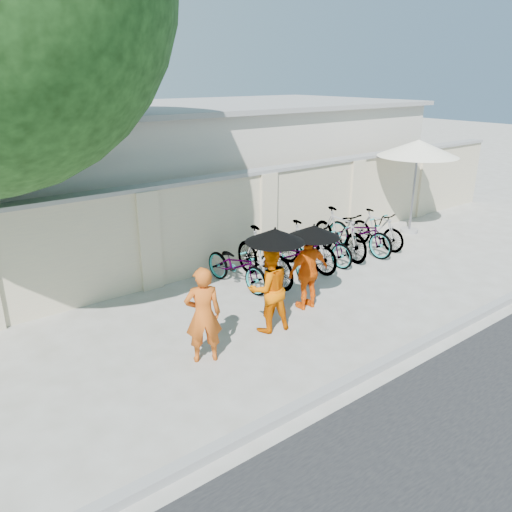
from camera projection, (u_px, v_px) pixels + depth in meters
ground at (289, 331)px, 8.45m from camera, size 80.00×80.00×0.00m
kerb at (367, 372)px, 7.16m from camera, size 40.00×0.16×0.12m
compound_wall at (229, 222)px, 11.06m from camera, size 20.00×0.30×2.00m
building_behind at (181, 167)px, 14.26m from camera, size 14.00×6.00×3.20m
monk_left at (203, 315)px, 7.34m from camera, size 0.65×0.55×1.51m
monk_center at (269, 289)px, 8.25m from camera, size 0.83×0.70×1.50m
parasol_center at (275, 235)px, 7.90m from camera, size 0.96×0.96×0.95m
monk_right at (308, 271)px, 9.06m from camera, size 0.88×0.43×1.45m
parasol_right at (314, 231)px, 8.75m from camera, size 0.93×0.93×0.78m
patio_umbrella at (418, 149)px, 12.96m from camera, size 2.32×2.32×2.50m
bike_0 at (237, 265)px, 10.06m from camera, size 0.80×1.82×0.92m
bike_1 at (264, 256)px, 10.26m from camera, size 0.58×1.92×1.14m
bike_2 at (287, 255)px, 10.61m from camera, size 0.75×1.82×0.93m
bike_3 at (306, 246)px, 10.97m from camera, size 0.64×1.81×1.07m
bike_4 at (323, 243)px, 11.39m from camera, size 0.75×1.77×0.91m
bike_5 at (340, 233)px, 11.73m from camera, size 0.75×1.96×1.15m
bike_6 at (360, 232)px, 12.02m from camera, size 0.78×1.95×1.01m
bike_7 at (377, 229)px, 12.34m from camera, size 0.55×1.61×0.95m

